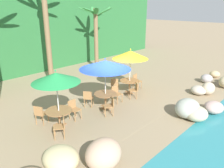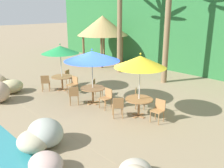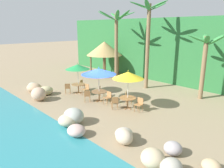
# 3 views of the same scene
# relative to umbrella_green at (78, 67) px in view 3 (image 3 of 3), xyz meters

# --- Properties ---
(ground_plane) EXTENTS (120.00, 120.00, 0.00)m
(ground_plane) POSITION_rel_umbrella_green_xyz_m (3.01, 0.01, -2.15)
(ground_plane) COLOR #937F60
(terrace_deck) EXTENTS (18.00, 5.20, 0.01)m
(terrace_deck) POSITION_rel_umbrella_green_xyz_m (3.01, 0.01, -2.15)
(terrace_deck) COLOR #937F60
(terrace_deck) RESTS_ON ground
(foliage_backdrop) EXTENTS (28.00, 2.40, 6.00)m
(foliage_backdrop) POSITION_rel_umbrella_green_xyz_m (3.01, 9.01, 0.85)
(foliage_backdrop) COLOR #286633
(foliage_backdrop) RESTS_ON ground
(rock_seawall) EXTENTS (16.31, 3.07, 0.98)m
(rock_seawall) POSITION_rel_umbrella_green_xyz_m (3.28, -3.00, -1.79)
(rock_seawall) COLOR tan
(rock_seawall) RESTS_ON ground
(umbrella_green) EXTENTS (1.92, 1.92, 2.46)m
(umbrella_green) POSITION_rel_umbrella_green_xyz_m (0.00, 0.00, 0.00)
(umbrella_green) COLOR silver
(umbrella_green) RESTS_ON ground
(dining_table_green) EXTENTS (1.10, 1.10, 0.74)m
(dining_table_green) POSITION_rel_umbrella_green_xyz_m (0.00, 0.00, -1.53)
(dining_table_green) COLOR olive
(dining_table_green) RESTS_ON ground
(chair_green_seaward) EXTENTS (0.44, 0.45, 0.87)m
(chair_green_seaward) POSITION_rel_umbrella_green_xyz_m (0.84, 0.13, -1.64)
(chair_green_seaward) COLOR #9E7042
(chair_green_seaward) RESTS_ON ground
(chair_green_inland) EXTENTS (0.56, 0.56, 0.87)m
(chair_green_inland) POSITION_rel_umbrella_green_xyz_m (-0.44, 0.73, -1.64)
(chair_green_inland) COLOR #9E7042
(chair_green_inland) RESTS_ON ground
(chair_green_left) EXTENTS (0.59, 0.59, 0.87)m
(chair_green_left) POSITION_rel_umbrella_green_xyz_m (-0.41, -0.75, -1.64)
(chair_green_left) COLOR #9E7042
(chair_green_left) RESTS_ON ground
(umbrella_blue) EXTENTS (2.44, 2.44, 2.50)m
(umbrella_blue) POSITION_rel_umbrella_green_xyz_m (2.63, -0.07, 0.03)
(umbrella_blue) COLOR silver
(umbrella_blue) RESTS_ON ground
(dining_table_blue) EXTENTS (1.10, 1.10, 0.74)m
(dining_table_blue) POSITION_rel_umbrella_green_xyz_m (2.63, -0.07, -1.53)
(dining_table_blue) COLOR olive
(dining_table_blue) RESTS_ON ground
(chair_blue_seaward) EXTENTS (0.43, 0.44, 0.87)m
(chair_blue_seaward) POSITION_rel_umbrella_green_xyz_m (3.48, 0.00, -1.64)
(chair_blue_seaward) COLOR #9E7042
(chair_blue_seaward) RESTS_ON ground
(chair_blue_inland) EXTENTS (0.59, 0.59, 0.87)m
(chair_blue_inland) POSITION_rel_umbrella_green_xyz_m (2.08, 0.58, -1.64)
(chair_blue_inland) COLOR #9E7042
(chair_blue_inland) RESTS_ON ground
(chair_blue_left) EXTENTS (0.59, 0.59, 0.87)m
(chair_blue_left) POSITION_rel_umbrella_green_xyz_m (2.21, -0.81, -1.64)
(chair_blue_left) COLOR #9E7042
(chair_blue_left) RESTS_ON ground
(umbrella_yellow) EXTENTS (1.99, 1.99, 2.57)m
(umbrella_yellow) POSITION_rel_umbrella_green_xyz_m (5.00, 0.34, 0.08)
(umbrella_yellow) COLOR silver
(umbrella_yellow) RESTS_ON ground
(dining_table_yellow) EXTENTS (1.10, 1.10, 0.74)m
(dining_table_yellow) POSITION_rel_umbrella_green_xyz_m (5.00, 0.34, -1.53)
(dining_table_yellow) COLOR olive
(dining_table_yellow) RESTS_ON ground
(chair_yellow_seaward) EXTENTS (0.46, 0.46, 0.87)m
(chair_yellow_seaward) POSITION_rel_umbrella_green_xyz_m (5.84, 0.50, -1.64)
(chair_yellow_seaward) COLOR #9E7042
(chair_yellow_seaward) RESTS_ON ground
(chair_yellow_inland) EXTENTS (0.59, 0.59, 0.87)m
(chair_yellow_inland) POSITION_rel_umbrella_green_xyz_m (4.42, 0.97, -1.64)
(chair_yellow_inland) COLOR #9E7042
(chair_yellow_inland) RESTS_ON ground
(chair_yellow_left) EXTENTS (0.60, 0.59, 0.87)m
(chair_yellow_left) POSITION_rel_umbrella_green_xyz_m (4.54, -0.38, -1.64)
(chair_yellow_left) COLOR #9E7042
(chair_yellow_left) RESTS_ON ground
(palm_tree_nearest) EXTENTS (3.43, 3.56, 6.62)m
(palm_tree_nearest) POSITION_rel_umbrella_green_xyz_m (-0.65, 4.97, 2.42)
(palm_tree_nearest) COLOR brown
(palm_tree_nearest) RESTS_ON ground
(palm_tree_second) EXTENTS (3.38, 3.19, 7.16)m
(palm_tree_second) POSITION_rel_umbrella_green_xyz_m (2.86, 5.13, 2.61)
(palm_tree_second) COLOR brown
(palm_tree_second) RESTS_ON ground
(palm_tree_third) EXTENTS (2.81, 2.68, 4.71)m
(palm_tree_third) POSITION_rel_umbrella_green_xyz_m (7.43, 5.72, 1.06)
(palm_tree_third) COLOR brown
(palm_tree_third) RESTS_ON ground
(palapa_hut) EXTENTS (3.86, 3.86, 3.66)m
(palapa_hut) POSITION_rel_umbrella_green_xyz_m (-3.51, 6.01, 0.76)
(palapa_hut) COLOR brown
(palapa_hut) RESTS_ON ground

